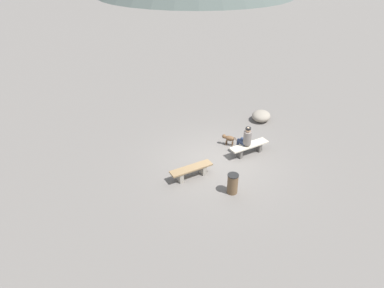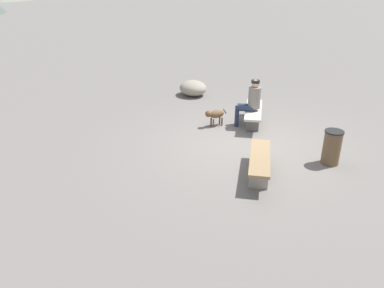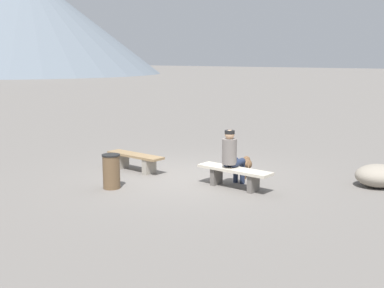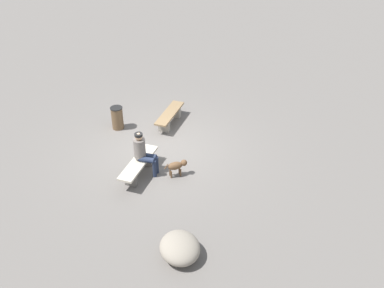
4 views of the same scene
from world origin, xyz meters
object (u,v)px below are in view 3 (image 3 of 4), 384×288
Objects in this scene: seated_person at (232,154)px; bench_left at (135,160)px; trash_bin at (111,171)px; dog at (247,164)px; boulder at (378,176)px; bench_right at (234,174)px.

bench_left is at bearing -177.04° from seated_person.
seated_person reaches higher than trash_bin.
boulder reaches higher than dog.
boulder is (2.54, 1.86, -0.08)m from bench_right.
seated_person reaches higher than boulder.
trash_bin is 5.79m from boulder.
dog reaches higher than bench_right.
bench_right is 1.76× the size of boulder.
dog reaches higher than bench_left.
boulder is (5.37, 1.83, -0.04)m from bench_left.
seated_person is (-0.14, 0.11, 0.39)m from bench_right.
bench_left is at bearing 77.80° from dog.
bench_left is 2.24× the size of trash_bin.
bench_left is 1.68× the size of boulder.
seated_person is 0.99m from dog.
bench_right is 1.04m from dog.
trash_bin is (-2.04, -1.61, -0.34)m from seated_person.
boulder is at bearing -105.80° from dog.
dog is at bearing 97.33° from seated_person.
bench_left is 5.67m from boulder.
dog is at bearing 108.13° from bench_right.
bench_right is at bearing 160.02° from dog.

